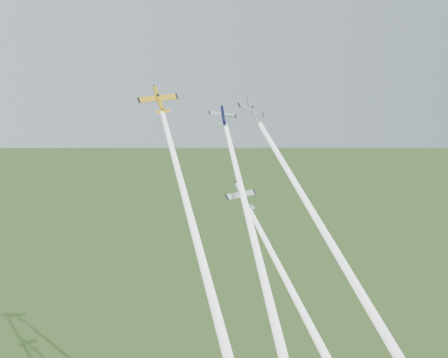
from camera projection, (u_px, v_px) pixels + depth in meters
plane_yellow at (159, 100)px, 117.31m from camera, size 9.05×7.13×8.15m
smoke_trail_yellow at (206, 276)px, 99.11m from camera, size 4.70×49.18×57.03m
plane_navy at (223, 116)px, 127.61m from camera, size 7.84×5.93×6.49m
smoke_trail_navy at (261, 269)px, 109.48m from camera, size 9.42×46.09×53.73m
plane_silver_right at (253, 111)px, 125.85m from camera, size 8.51×9.09×9.46m
smoke_trail_silver_right at (334, 248)px, 114.06m from camera, size 14.81×42.19×50.40m
plane_silver_low at (243, 196)px, 121.41m from camera, size 9.88×8.30×7.41m
smoke_trail_silver_low at (312, 330)px, 110.36m from camera, size 11.43×37.34×43.96m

